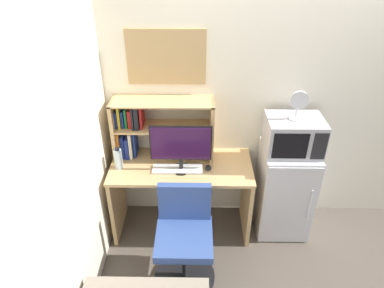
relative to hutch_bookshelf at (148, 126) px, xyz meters
The scene contains 13 objects.
wall_back 1.63m from the hutch_bookshelf, ahead, with size 6.40×0.04×2.60m, color silver.
wall_left 1.54m from the hutch_bookshelf, 105.65° to the right, with size 0.04×4.40×2.60m, color silver.
desk 0.66m from the hutch_bookshelf, 28.43° to the right, with size 1.30×0.60×0.77m.
hutch_bookshelf is the anchor object (origin of this frame).
monitor 0.40m from the hutch_bookshelf, 36.96° to the right, with size 0.54×0.18×0.45m.
keyboard 0.49m from the hutch_bookshelf, 41.32° to the right, with size 0.45×0.14×0.02m, color silver.
computer_mouse 0.67m from the hutch_bookshelf, 22.02° to the right, with size 0.06×0.08×0.03m, color black.
water_bottle 0.40m from the hutch_bookshelf, 139.55° to the right, with size 0.07×0.07×0.21m.
mini_fridge 1.46m from the hutch_bookshelf, ahead, with size 0.49×0.51×0.92m.
microwave 1.31m from the hutch_bookshelf, ahead, with size 0.49×0.38×0.32m.
desk_fan 1.34m from the hutch_bookshelf, ahead, with size 0.16×0.11×0.26m.
desk_chair 1.08m from the hutch_bookshelf, 64.57° to the right, with size 0.53×0.53×0.88m.
wall_corkboard 0.64m from the hutch_bookshelf, 32.74° to the left, with size 0.68×0.02×0.48m, color tan.
Camera 1 is at (-0.76, -2.94, 2.64)m, focal length 32.82 mm.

